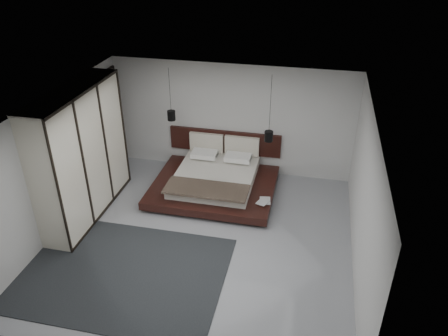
% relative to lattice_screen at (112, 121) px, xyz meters
% --- Properties ---
extents(floor, '(6.00, 6.00, 0.00)m').
position_rel_lattice_screen_xyz_m(floor, '(2.95, -2.45, -1.30)').
color(floor, gray).
rests_on(floor, ground).
extents(ceiling, '(6.00, 6.00, 0.00)m').
position_rel_lattice_screen_xyz_m(ceiling, '(2.95, -2.45, 1.50)').
color(ceiling, white).
rests_on(ceiling, wall_back).
extents(wall_back, '(6.00, 0.00, 6.00)m').
position_rel_lattice_screen_xyz_m(wall_back, '(2.95, 0.55, 0.10)').
color(wall_back, beige).
rests_on(wall_back, floor).
extents(wall_front, '(6.00, 0.00, 6.00)m').
position_rel_lattice_screen_xyz_m(wall_front, '(2.95, -5.45, 0.10)').
color(wall_front, beige).
rests_on(wall_front, floor).
extents(wall_left, '(0.00, 6.00, 6.00)m').
position_rel_lattice_screen_xyz_m(wall_left, '(-0.05, -2.45, 0.10)').
color(wall_left, beige).
rests_on(wall_left, floor).
extents(wall_right, '(0.00, 6.00, 6.00)m').
position_rel_lattice_screen_xyz_m(wall_right, '(5.95, -2.45, 0.10)').
color(wall_right, beige).
rests_on(wall_right, floor).
extents(lattice_screen, '(0.05, 0.90, 2.60)m').
position_rel_lattice_screen_xyz_m(lattice_screen, '(0.00, 0.00, 0.00)').
color(lattice_screen, black).
rests_on(lattice_screen, floor).
extents(bed, '(2.85, 2.42, 1.09)m').
position_rel_lattice_screen_xyz_m(bed, '(2.79, -0.55, -1.01)').
color(bed, black).
rests_on(bed, floor).
extents(book_lower, '(0.28, 0.35, 0.03)m').
position_rel_lattice_screen_xyz_m(book_lower, '(3.96, -1.21, -1.02)').
color(book_lower, '#99724C').
rests_on(book_lower, bed).
extents(book_upper, '(0.31, 0.35, 0.02)m').
position_rel_lattice_screen_xyz_m(book_upper, '(3.94, -1.24, -0.99)').
color(book_upper, '#99724C').
rests_on(book_upper, book_lower).
extents(pendant_left, '(0.19, 0.19, 1.27)m').
position_rel_lattice_screen_xyz_m(pendant_left, '(1.62, -0.09, 0.34)').
color(pendant_left, black).
rests_on(pendant_left, ceiling).
extents(pendant_right, '(0.20, 0.20, 1.58)m').
position_rel_lattice_screen_xyz_m(pendant_right, '(3.96, -0.09, 0.04)').
color(pendant_right, black).
rests_on(pendant_right, ceiling).
extents(wardrobe, '(0.68, 2.89, 2.84)m').
position_rel_lattice_screen_xyz_m(wardrobe, '(0.25, -2.00, 0.12)').
color(wardrobe, silver).
rests_on(wardrobe, floor).
extents(rug, '(3.86, 2.76, 0.02)m').
position_rel_lattice_screen_xyz_m(rug, '(1.75, -3.72, -1.29)').
color(rug, black).
rests_on(rug, floor).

